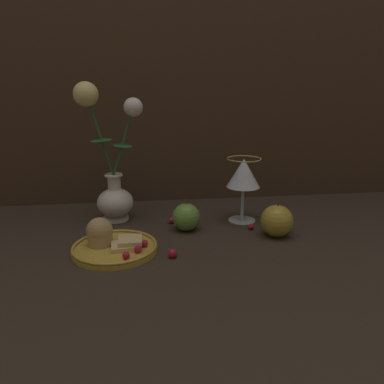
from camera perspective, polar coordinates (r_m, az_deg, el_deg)
ground_plane at (r=0.88m, az=-3.59°, el=-6.55°), size 2.40×2.40×0.00m
vase at (r=0.96m, az=-12.20°, el=2.97°), size 0.16×0.09×0.35m
plate_with_pastries at (r=0.81m, az=-12.21°, el=-7.58°), size 0.18×0.18×0.07m
wine_glass at (r=0.95m, az=7.85°, el=2.55°), size 0.09×0.09×0.16m
apple_beside_vase at (r=0.88m, az=12.80°, el=-4.30°), size 0.07×0.07×0.09m
apple_near_glass at (r=0.90m, az=-0.90°, el=-3.83°), size 0.07×0.07×0.08m
berry_near_plate at (r=0.92m, az=8.97°, el=-5.25°), size 0.01×0.01×0.01m
berry_front_center at (r=0.95m, az=-3.16°, el=-4.36°), size 0.02×0.02×0.02m
berry_by_glass_stem at (r=0.77m, az=-3.12°, el=-9.33°), size 0.02×0.02×0.02m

